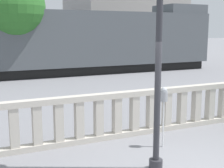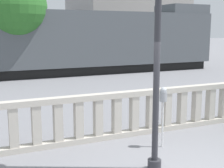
{
  "view_description": "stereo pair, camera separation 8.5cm",
  "coord_description": "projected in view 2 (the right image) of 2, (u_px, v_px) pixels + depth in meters",
  "views": [
    {
      "loc": [
        -3.51,
        -4.05,
        2.71
      ],
      "look_at": [
        0.07,
        3.84,
        1.21
      ],
      "focal_mm": 50.0,
      "sensor_mm": 36.0,
      "label": 1
    },
    {
      "loc": [
        -3.43,
        -4.09,
        2.71
      ],
      "look_at": [
        0.07,
        3.84,
        1.21
      ],
      "focal_mm": 50.0,
      "sensor_mm": 36.0,
      "label": 2
    }
  ],
  "objects": [
    {
      "name": "parking_meter",
      "position": [
        163.0,
        99.0,
        7.14
      ],
      "size": [
        0.17,
        0.17,
        1.43
      ],
      "color": "silver",
      "rests_on": "ground"
    },
    {
      "name": "building_block",
      "position": [
        126.0,
        9.0,
        33.71
      ],
      "size": [
        10.89,
        9.18,
        9.92
      ],
      "color": "gray",
      "rests_on": "ground"
    },
    {
      "name": "train_near",
      "position": [
        73.0,
        41.0,
        19.26
      ],
      "size": [
        19.32,
        2.91,
        4.43
      ],
      "color": "black",
      "rests_on": "ground"
    },
    {
      "name": "tree_left",
      "position": [
        15.0,
        7.0,
        16.94
      ],
      "size": [
        3.44,
        3.44,
        5.7
      ],
      "color": "#4C3823",
      "rests_on": "ground"
    },
    {
      "name": "balustrade",
      "position": [
        125.0,
        114.0,
        7.97
      ],
      "size": [
        13.4,
        0.24,
        1.18
      ],
      "color": "#BCB5A8",
      "rests_on": "ground"
    }
  ]
}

